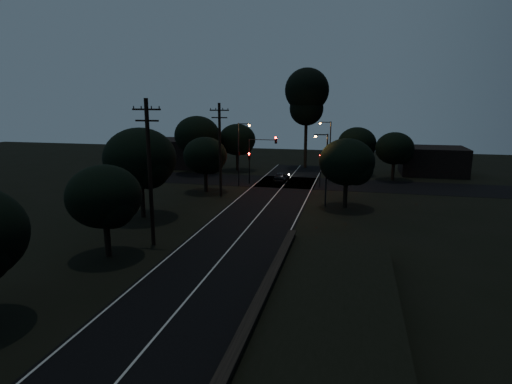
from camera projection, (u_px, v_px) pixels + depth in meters
The scene contains 23 objects.
ground at pixel (122, 376), 17.23m from camera, with size 160.00×160.00×0.00m, color black.
road_surface at pixel (271, 201), 46.85m from camera, with size 60.00×70.00×0.03m.
retaining_wall at pixel (322, 346), 18.25m from camera, with size 6.93×26.00×1.60m.
utility_pole_mid at pixel (150, 171), 31.60m from camera, with size 2.20×0.30×11.00m.
utility_pole_far at pixel (220, 149), 47.83m from camera, with size 2.20×0.30×10.50m.
tree_left_b at pixel (106, 198), 29.36m from camera, with size 5.16×5.16×6.56m.
tree_left_c at pixel (142, 160), 39.14m from camera, with size 6.65×6.65×8.40m.
tree_left_d at pixel (206, 157), 50.41m from camera, with size 5.17×5.17×6.56m.
tree_far_nw at pixel (238, 141), 65.65m from camera, with size 5.67×5.67×7.18m.
tree_far_w at pixel (198, 136), 62.73m from camera, with size 6.66×6.66×8.49m.
tree_far_ne at pixel (358, 144), 61.73m from camera, with size 5.48×5.48×6.94m.
tree_far_e at pixel (396, 149), 57.83m from camera, with size 5.15×5.15×6.54m.
tree_right_a at pixel (349, 163), 42.89m from camera, with size 5.58×5.58×7.09m.
tall_pine at pixel (307, 96), 66.93m from camera, with size 6.90×6.90×15.67m.
building_left at pixel (176, 153), 70.65m from camera, with size 10.00×8.00×4.40m, color black.
building_right at pixel (433, 161), 62.84m from camera, with size 9.00×7.00×4.00m, color black.
signal_left at pixel (249, 162), 55.69m from camera, with size 0.28×0.35×4.10m.
signal_right at pixel (320, 165), 53.67m from camera, with size 0.28×0.35×4.10m.
signal_mast at pixel (262, 151), 55.00m from camera, with size 3.70×0.35×6.25m.
streetlight_a at pixel (240, 150), 53.57m from camera, with size 1.66×0.26×8.00m.
streetlight_b at pixel (329, 147), 56.94m from camera, with size 1.66×0.26×8.00m.
streetlight_c at pixel (325, 165), 43.57m from camera, with size 1.46×0.26×7.50m.
car at pixel (282, 177), 57.34m from camera, with size 1.59×3.95×1.35m, color black.
Camera 1 is at (8.70, -13.63, 10.97)m, focal length 30.00 mm.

